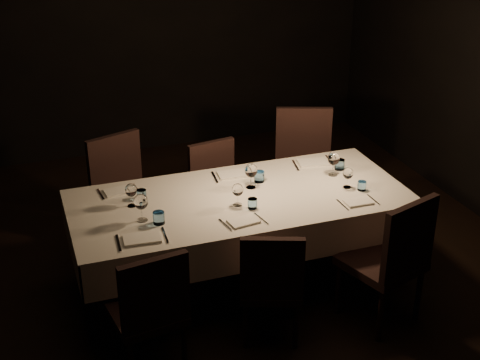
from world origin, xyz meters
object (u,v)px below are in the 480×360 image
object	(u,v)px
chair_near_center	(271,281)
chair_far_center	(217,188)
chair_near_right	(392,256)
chair_far_left	(124,190)
chair_far_right	(304,163)
chair_near_left	(150,307)
dining_table	(240,206)

from	to	relation	value
chair_near_center	chair_far_center	distance (m)	1.47
chair_near_right	chair_far_center	size ratio (longest dim) A/B	1.15
chair_near_center	chair_near_right	size ratio (longest dim) A/B	0.86
chair_far_left	chair_far_center	xyz separation A→B (m)	(0.78, -0.11, -0.06)
chair_near_center	chair_far_left	size ratio (longest dim) A/B	0.87
chair_near_center	chair_far_right	xyz separation A→B (m)	(0.93, 1.55, 0.08)
chair_near_left	chair_near_right	size ratio (longest dim) A/B	0.90
chair_near_left	chair_far_center	xyz separation A→B (m)	(0.92, 1.52, -0.02)
chair_near_right	chair_far_left	xyz separation A→B (m)	(-1.56, 1.67, -0.01)
chair_far_left	chair_far_center	world-z (taller)	chair_far_left
chair_near_left	chair_far_right	size ratio (longest dim) A/B	0.87
dining_table	chair_near_left	world-z (taller)	chair_near_left
chair_near_left	chair_far_left	bearing A→B (deg)	-103.18
chair_near_center	dining_table	bearing A→B (deg)	-72.32
chair_far_left	chair_near_left	bearing A→B (deg)	-114.33
dining_table	chair_far_center	xyz separation A→B (m)	(0.05, 0.73, -0.19)
chair_far_left	chair_far_right	xyz separation A→B (m)	(1.63, -0.03, 0.02)
chair_far_right	chair_far_center	bearing A→B (deg)	-154.59
chair_near_left	chair_far_left	world-z (taller)	chair_far_left
chair_near_right	chair_far_center	world-z (taller)	chair_near_right
chair_near_right	chair_far_right	bearing A→B (deg)	-110.68
chair_near_right	dining_table	bearing A→B (deg)	-63.11
dining_table	chair_near_center	xyz separation A→B (m)	(-0.04, -0.73, -0.20)
chair_near_center	chair_far_center	bearing A→B (deg)	-72.85
dining_table	chair_near_center	world-z (taller)	chair_near_center
chair_near_center	chair_far_left	bearing A→B (deg)	-45.67
dining_table	chair_near_right	world-z (taller)	chair_near_right
chair_far_left	chair_near_right	bearing A→B (deg)	-66.46
chair_near_center	chair_far_right	size ratio (longest dim) A/B	0.83
dining_table	chair_far_right	world-z (taller)	chair_far_right
chair_far_center	chair_far_right	world-z (taller)	chair_far_right
dining_table	chair_near_left	bearing A→B (deg)	-138.00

